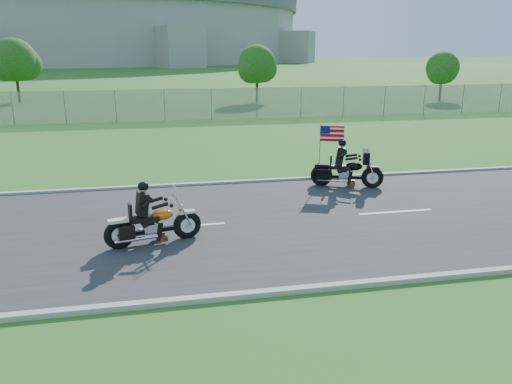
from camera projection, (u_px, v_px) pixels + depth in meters
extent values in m
plane|color=#23551A|center=(258.00, 223.00, 13.43)|extent=(420.00, 420.00, 0.00)
cube|color=#28282B|center=(258.00, 222.00, 13.43)|extent=(120.00, 8.00, 0.04)
cube|color=#9E9B93|center=(235.00, 182.00, 17.23)|extent=(120.00, 0.18, 0.12)
cube|color=#9E9B93|center=(299.00, 290.00, 9.61)|extent=(120.00, 0.18, 0.12)
cube|color=gray|center=(116.00, 106.00, 31.05)|extent=(60.00, 0.03, 2.00)
cylinder|color=#A3A099|center=(99.00, 30.00, 166.94)|extent=(130.00, 130.00, 20.00)
cylinder|color=#605E5B|center=(97.00, 8.00, 164.98)|extent=(132.00, 132.00, 4.00)
cylinder|color=#382316|center=(257.00, 87.00, 42.45)|extent=(0.22, 0.22, 2.52)
sphere|color=#124513|center=(257.00, 64.00, 41.92)|extent=(3.20, 3.20, 3.20)
sphere|color=#124513|center=(263.00, 68.00, 42.59)|extent=(2.40, 2.40, 2.40)
sphere|color=#124513|center=(251.00, 70.00, 41.57)|extent=(2.24, 2.24, 2.24)
cylinder|color=#382316|center=(18.00, 85.00, 42.43)|extent=(0.22, 0.22, 2.80)
sphere|color=#124513|center=(14.00, 60.00, 41.84)|extent=(3.60, 3.60, 3.60)
sphere|color=#124513|center=(26.00, 64.00, 42.60)|extent=(2.70, 2.70, 2.70)
sphere|color=#124513|center=(6.00, 66.00, 41.44)|extent=(2.52, 2.52, 2.52)
cylinder|color=#382316|center=(441.00, 88.00, 43.60)|extent=(0.22, 0.22, 2.24)
sphere|color=#124513|center=(443.00, 68.00, 43.13)|extent=(2.80, 2.80, 2.80)
sphere|color=#124513|center=(445.00, 71.00, 43.72)|extent=(2.10, 2.10, 2.10)
sphere|color=#124513|center=(439.00, 73.00, 42.82)|extent=(1.96, 1.96, 1.96)
torus|color=black|center=(187.00, 225.00, 12.20)|extent=(0.73, 0.33, 0.71)
torus|color=black|center=(119.00, 235.00, 11.56)|extent=(0.73, 0.33, 0.71)
ellipsoid|color=orange|center=(162.00, 215.00, 11.87)|extent=(0.59, 0.42, 0.27)
cube|color=black|center=(141.00, 219.00, 11.68)|extent=(0.58, 0.40, 0.12)
cube|color=black|center=(142.00, 204.00, 11.59)|extent=(0.31, 0.43, 0.53)
sphere|color=black|center=(143.00, 186.00, 11.50)|extent=(0.31, 0.31, 0.26)
cube|color=silver|center=(177.00, 194.00, 11.89)|extent=(0.14, 0.44, 0.38)
torus|color=black|center=(372.00, 178.00, 16.57)|extent=(0.75, 0.43, 0.73)
torus|color=black|center=(321.00, 175.00, 16.84)|extent=(0.75, 0.43, 0.73)
ellipsoid|color=black|center=(354.00, 166.00, 16.57)|extent=(0.63, 0.49, 0.28)
cube|color=black|center=(338.00, 167.00, 16.67)|extent=(0.61, 0.47, 0.12)
cube|color=black|center=(340.00, 156.00, 16.55)|extent=(0.36, 0.45, 0.54)
sphere|color=black|center=(342.00, 143.00, 16.42)|extent=(0.35, 0.35, 0.27)
cube|color=black|center=(366.00, 157.00, 16.41)|extent=(0.49, 0.82, 0.40)
cube|color=#B70C11|center=(332.00, 134.00, 16.59)|extent=(0.75, 0.30, 0.51)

